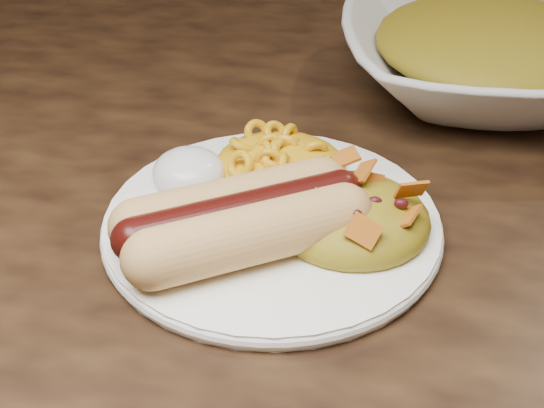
# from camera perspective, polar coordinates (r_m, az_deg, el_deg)

# --- Properties ---
(table) EXTENTS (1.60, 0.90, 0.75)m
(table) POSITION_cam_1_polar(r_m,az_deg,el_deg) (0.66, -6.81, -1.51)
(table) COLOR #402814
(table) RESTS_ON floor
(plate) EXTENTS (0.28, 0.28, 0.01)m
(plate) POSITION_cam_1_polar(r_m,az_deg,el_deg) (0.49, 0.00, -1.48)
(plate) COLOR white
(plate) RESTS_ON table
(hotdog) EXTENTS (0.13, 0.13, 0.04)m
(hotdog) POSITION_cam_1_polar(r_m,az_deg,el_deg) (0.46, -2.26, -1.09)
(hotdog) COLOR tan
(hotdog) RESTS_ON plate
(mac_and_cheese) EXTENTS (0.12, 0.11, 0.04)m
(mac_and_cheese) POSITION_cam_1_polar(r_m,az_deg,el_deg) (0.53, 0.67, 4.25)
(mac_and_cheese) COLOR yellow
(mac_and_cheese) RESTS_ON plate
(sour_cream) EXTENTS (0.06, 0.06, 0.03)m
(sour_cream) POSITION_cam_1_polar(r_m,az_deg,el_deg) (0.52, -6.34, 3.08)
(sour_cream) COLOR white
(sour_cream) RESTS_ON plate
(taco_salad) EXTENTS (0.10, 0.10, 0.04)m
(taco_salad) POSITION_cam_1_polar(r_m,az_deg,el_deg) (0.48, 6.04, -0.08)
(taco_salad) COLOR #BE7110
(taco_salad) RESTS_ON plate
(serving_bowl) EXTENTS (0.29, 0.29, 0.06)m
(serving_bowl) POSITION_cam_1_polar(r_m,az_deg,el_deg) (0.68, 16.17, 10.59)
(serving_bowl) COLOR white
(serving_bowl) RESTS_ON table
(bowl_filling) EXTENTS (0.25, 0.25, 0.05)m
(bowl_filling) POSITION_cam_1_polar(r_m,az_deg,el_deg) (0.68, 16.43, 12.01)
(bowl_filling) COLOR #BE7110
(bowl_filling) RESTS_ON serving_bowl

